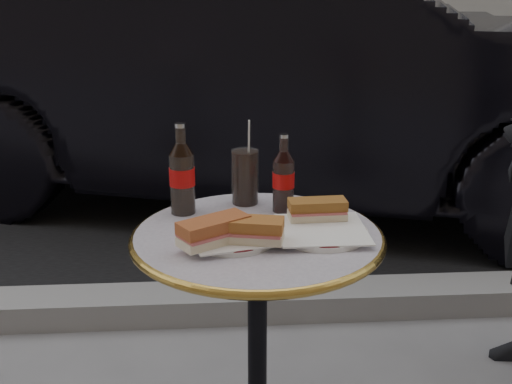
{
  "coord_description": "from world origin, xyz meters",
  "views": [
    {
      "loc": [
        -0.1,
        -1.45,
        1.33
      ],
      "look_at": [
        0.0,
        0.05,
        0.82
      ],
      "focal_mm": 45.0,
      "sensor_mm": 36.0,
      "label": 1
    }
  ],
  "objects": [
    {
      "name": "sandwich_right",
      "position": [
        0.15,
        0.04,
        0.77
      ],
      "size": [
        0.15,
        0.07,
        0.05
      ],
      "primitive_type": "cube",
      "rotation": [
        0.0,
        0.0,
        0.04
      ],
      "color": "brown",
      "rests_on": "plate_right"
    },
    {
      "name": "plate_right",
      "position": [
        0.15,
        -0.02,
        0.74
      ],
      "size": [
        0.26,
        0.26,
        0.01
      ],
      "primitive_type": "cylinder",
      "rotation": [
        0.0,
        0.0,
        -0.17
      ],
      "color": "white",
      "rests_on": "bistro_table"
    },
    {
      "name": "parked_car",
      "position": [
        0.3,
        2.36,
        0.78
      ],
      "size": [
        2.93,
        5.02,
        1.56
      ],
      "primitive_type": "imported",
      "rotation": [
        0.0,
        0.0,
        1.28
      ],
      "color": "black",
      "rests_on": "ground"
    },
    {
      "name": "cola_bottle_right",
      "position": [
        0.08,
        0.15,
        0.84
      ],
      "size": [
        0.07,
        0.07,
        0.21
      ],
      "primitive_type": null,
      "rotation": [
        0.0,
        0.0,
        0.31
      ],
      "color": "black",
      "rests_on": "bistro_table"
    },
    {
      "name": "cola_bottle_left",
      "position": [
        -0.19,
        0.15,
        0.85
      ],
      "size": [
        0.09,
        0.09,
        0.24
      ],
      "primitive_type": null,
      "rotation": [
        0.0,
        0.0,
        -0.34
      ],
      "color": "black",
      "rests_on": "bistro_table"
    },
    {
      "name": "cola_glass",
      "position": [
        -0.02,
        0.22,
        0.81
      ],
      "size": [
        0.1,
        0.1,
        0.15
      ],
      "primitive_type": "cylinder",
      "rotation": [
        0.0,
        0.0,
        -0.33
      ],
      "color": "black",
      "rests_on": "bistro_table"
    },
    {
      "name": "asphalt_road",
      "position": [
        0.0,
        5.0,
        0.0
      ],
      "size": [
        40.0,
        8.0,
        0.0
      ],
      "primitive_type": "cube",
      "color": "black",
      "rests_on": "ground"
    },
    {
      "name": "sandwich_left_a",
      "position": [
        -0.11,
        -0.09,
        0.77
      ],
      "size": [
        0.18,
        0.15,
        0.06
      ],
      "primitive_type": "cube",
      "rotation": [
        0.0,
        0.0,
        0.57
      ],
      "color": "#A25029",
      "rests_on": "plate_left"
    },
    {
      "name": "bistro_table",
      "position": [
        0.0,
        0.0,
        0.37
      ],
      "size": [
        0.62,
        0.62,
        0.73
      ],
      "primitive_type": null,
      "color": "#BAB2C4",
      "rests_on": "ground"
    },
    {
      "name": "curb",
      "position": [
        0.0,
        0.9,
        0.05
      ],
      "size": [
        40.0,
        0.2,
        0.12
      ],
      "primitive_type": "cube",
      "color": "gray",
      "rests_on": "ground"
    },
    {
      "name": "sandwich_left_b",
      "position": [
        -0.02,
        -0.08,
        0.77
      ],
      "size": [
        0.17,
        0.1,
        0.05
      ],
      "primitive_type": "cube",
      "rotation": [
        0.0,
        0.0,
        -0.21
      ],
      "color": "#9F5D28",
      "rests_on": "plate_left"
    },
    {
      "name": "plate_left",
      "position": [
        -0.06,
        -0.04,
        0.74
      ],
      "size": [
        0.22,
        0.22,
        0.01
      ],
      "primitive_type": "cylinder",
      "rotation": [
        0.0,
        0.0,
        0.07
      ],
      "color": "silver",
      "rests_on": "bistro_table"
    }
  ]
}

